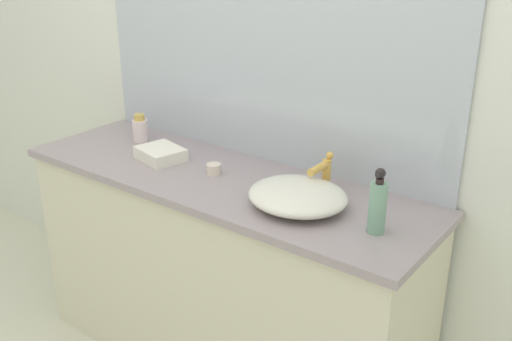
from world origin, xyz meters
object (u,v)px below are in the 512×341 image
at_px(candle_jar, 214,169).
at_px(folded_hand_towel, 161,154).
at_px(sink_basin, 298,196).
at_px(soap_dispenser, 378,205).
at_px(lotion_bottle, 140,129).

height_order(candle_jar, folded_hand_towel, folded_hand_towel).
xyz_separation_m(sink_basin, candle_jar, (-0.42, 0.05, -0.02)).
bearing_deg(folded_hand_towel, candle_jar, 3.76).
height_order(soap_dispenser, lotion_bottle, soap_dispenser).
xyz_separation_m(sink_basin, folded_hand_towel, (-0.70, 0.03, -0.01)).
relative_size(sink_basin, lotion_bottle, 2.85).
relative_size(sink_basin, candle_jar, 6.12).
xyz_separation_m(sink_basin, soap_dispenser, (0.30, -0.01, 0.05)).
xyz_separation_m(sink_basin, lotion_bottle, (-0.94, 0.15, 0.01)).
height_order(sink_basin, candle_jar, sink_basin).
bearing_deg(sink_basin, lotion_bottle, 171.17).
height_order(soap_dispenser, candle_jar, soap_dispenser).
relative_size(soap_dispenser, candle_jar, 3.79).
bearing_deg(soap_dispenser, lotion_bottle, 172.95).
distance_m(sink_basin, lotion_bottle, 0.96).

